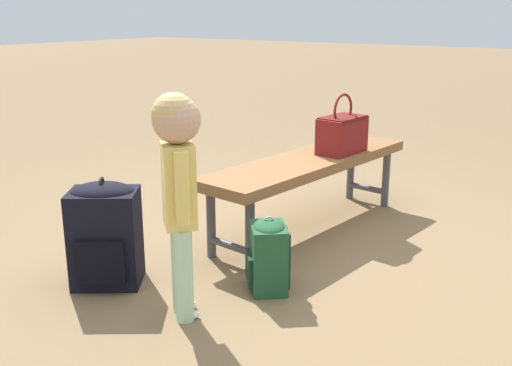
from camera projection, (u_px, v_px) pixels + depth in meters
ground_plane at (284, 259)px, 3.23m from camera, size 40.00×40.00×0.00m
park_bench at (309, 167)px, 3.58m from camera, size 1.63×0.56×0.45m
handbag at (342, 133)px, 3.65m from camera, size 0.34×0.21×0.37m
child_standing at (178, 171)px, 2.46m from camera, size 0.20×0.22×0.99m
backpack_large at (105, 231)px, 2.87m from camera, size 0.38×0.40×0.55m
backpack_small at (268, 253)px, 2.83m from camera, size 0.27×0.27×0.37m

